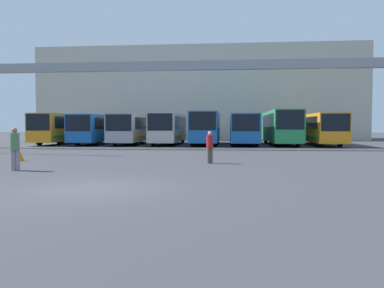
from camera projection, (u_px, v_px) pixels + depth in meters
ground_plane at (91, 189)px, 11.14m from camera, size 200.00×200.00×0.00m
building_backdrop at (200, 96)px, 54.71m from camera, size 44.04×12.00×12.53m
overhead_gantry at (178, 74)px, 30.25m from camera, size 34.67×0.80×7.07m
bus_slot_0 at (62, 127)px, 38.70m from camera, size 2.47×10.06×3.07m
bus_slot_1 at (100, 128)px, 39.10m from camera, size 2.52×11.55×2.95m
bus_slot_2 at (135, 127)px, 38.84m from camera, size 2.59×11.76×3.00m
bus_slot_3 at (169, 127)px, 37.63m from camera, size 2.46×10.04×3.07m
bus_slot_4 at (206, 126)px, 37.49m from camera, size 2.58×10.47×3.18m
bus_slot_5 at (243, 127)px, 37.36m from camera, size 2.60×10.90×2.98m
bus_slot_6 at (280, 126)px, 37.44m from camera, size 2.59×11.81×3.32m
bus_slot_7 at (319, 127)px, 37.06m from camera, size 2.62×11.74×3.01m
pedestrian_near_left at (210, 146)px, 18.67m from camera, size 0.33×0.33×1.60m
pedestrian_mid_right at (15, 148)px, 15.61m from camera, size 0.37×0.37×1.80m
traffic_cone at (20, 155)px, 19.92m from camera, size 0.46×0.46×0.59m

